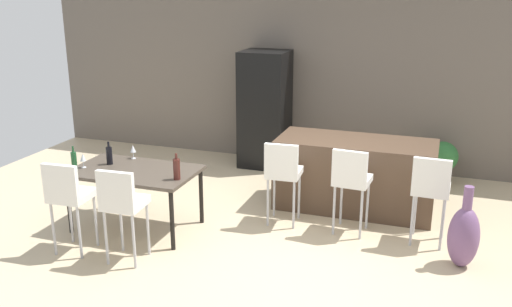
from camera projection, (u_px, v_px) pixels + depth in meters
name	position (u px, v px, depth m)	size (l,w,h in m)	color
ground_plane	(283.00, 235.00, 6.54)	(10.00, 10.00, 0.00)	#C6B28E
back_wall	(336.00, 75.00, 8.73)	(10.00, 0.12, 2.90)	#665B51
kitchen_island	(355.00, 175.00, 7.21)	(2.01, 0.85, 0.92)	#4C3828
bar_chair_left	(283.00, 170.00, 6.64)	(0.42, 0.42, 1.05)	white
bar_chair_middle	(351.00, 178.00, 6.38)	(0.43, 0.43, 1.05)	white
bar_chair_right	(431.00, 186.00, 6.11)	(0.41, 0.41, 1.05)	white
dining_table	(135.00, 175.00, 6.55)	(1.47, 0.89, 0.74)	#4C4238
dining_chair_near	(68.00, 193.00, 5.92)	(0.42, 0.42, 1.05)	white
dining_chair_far	(122.00, 201.00, 5.71)	(0.42, 0.42, 1.05)	white
wine_bottle_far	(74.00, 162.00, 6.41)	(0.06, 0.06, 0.31)	#194723
wine_bottle_inner	(177.00, 169.00, 6.17)	(0.08, 0.08, 0.30)	#471E19
wine_bottle_left	(109.00, 155.00, 6.69)	(0.07, 0.07, 0.28)	black
wine_glass_middle	(83.00, 158.00, 6.57)	(0.07, 0.07, 0.17)	silver
wine_glass_right	(133.00, 149.00, 6.91)	(0.07, 0.07, 0.17)	silver
refrigerator	(265.00, 109.00, 8.81)	(0.72, 0.68, 1.84)	black
floor_vase	(464.00, 236.00, 5.73)	(0.32, 0.32, 0.89)	#704C75
potted_plant	(442.00, 159.00, 8.10)	(0.44, 0.44, 0.64)	#996B4C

